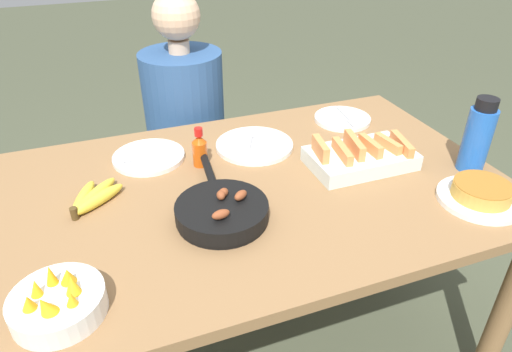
{
  "coord_description": "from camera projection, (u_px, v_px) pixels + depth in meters",
  "views": [
    {
      "loc": [
        -0.41,
        -1.09,
        1.49
      ],
      "look_at": [
        0.0,
        0.0,
        0.77
      ],
      "focal_mm": 32.0,
      "sensor_mm": 36.0,
      "label": 1
    }
  ],
  "objects": [
    {
      "name": "empty_plate_near_front",
      "position": [
        342.0,
        119.0,
        1.77
      ],
      "size": [
        0.22,
        0.22,
        0.02
      ],
      "color": "white",
      "rests_on": "dining_table"
    },
    {
      "name": "water_bottle",
      "position": [
        478.0,
        137.0,
        1.41
      ],
      "size": [
        0.08,
        0.08,
        0.24
      ],
      "color": "blue",
      "rests_on": "dining_table"
    },
    {
      "name": "hot_sauce_bottle",
      "position": [
        200.0,
        149.0,
        1.45
      ],
      "size": [
        0.05,
        0.05,
        0.13
      ],
      "color": "#C64C0F",
      "rests_on": "dining_table"
    },
    {
      "name": "empty_plate_far_left",
      "position": [
        254.0,
        145.0,
        1.58
      ],
      "size": [
        0.27,
        0.27,
        0.02
      ],
      "color": "white",
      "rests_on": "dining_table"
    },
    {
      "name": "frittata_plate_center",
      "position": [
        481.0,
        194.0,
        1.3
      ],
      "size": [
        0.24,
        0.24,
        0.06
      ],
      "color": "white",
      "rests_on": "dining_table"
    },
    {
      "name": "fruit_bowl_mango",
      "position": [
        58.0,
        302.0,
        0.95
      ],
      "size": [
        0.2,
        0.2,
        0.1
      ],
      "color": "white",
      "rests_on": "dining_table"
    },
    {
      "name": "dining_table",
      "position": [
        256.0,
        210.0,
        1.44
      ],
      "size": [
        1.51,
        0.96,
        0.74
      ],
      "color": "olive",
      "rests_on": "ground_plane"
    },
    {
      "name": "skillet",
      "position": [
        222.0,
        211.0,
        1.23
      ],
      "size": [
        0.25,
        0.41,
        0.08
      ],
      "rotation": [
        0.0,
        0.0,
        1.47
      ],
      "color": "black",
      "rests_on": "dining_table"
    },
    {
      "name": "person_figure",
      "position": [
        189.0,
        154.0,
        2.06
      ],
      "size": [
        0.37,
        0.37,
        1.19
      ],
      "color": "black",
      "rests_on": "ground_plane"
    },
    {
      "name": "ground_plane",
      "position": [
        256.0,
        343.0,
        1.78
      ],
      "size": [
        14.0,
        14.0,
        0.0
      ],
      "primitive_type": "plane",
      "color": "#474C38"
    },
    {
      "name": "banana_bunch",
      "position": [
        92.0,
        198.0,
        1.29
      ],
      "size": [
        0.17,
        0.18,
        0.04
      ],
      "color": "yellow",
      "rests_on": "dining_table"
    },
    {
      "name": "melon_tray",
      "position": [
        360.0,
        156.0,
        1.47
      ],
      "size": [
        0.33,
        0.2,
        0.1
      ],
      "color": "silver",
      "rests_on": "dining_table"
    },
    {
      "name": "empty_plate_far_right",
      "position": [
        149.0,
        157.0,
        1.51
      ],
      "size": [
        0.24,
        0.24,
        0.02
      ],
      "color": "white",
      "rests_on": "dining_table"
    }
  ]
}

